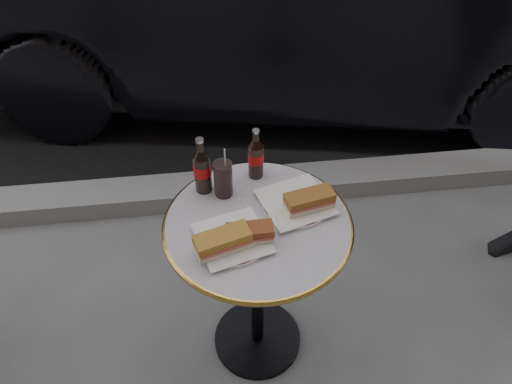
{
  "coord_description": "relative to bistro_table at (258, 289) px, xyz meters",
  "views": [
    {
      "loc": [
        -0.14,
        -1.1,
        1.91
      ],
      "look_at": [
        0.0,
        0.05,
        0.82
      ],
      "focal_mm": 35.0,
      "sensor_mm": 36.0,
      "label": 1
    }
  ],
  "objects": [
    {
      "name": "bistro_table",
      "position": [
        0.0,
        0.0,
        0.0
      ],
      "size": [
        0.62,
        0.62,
        0.73
      ],
      "primitive_type": null,
      "color": "#BAB2C4",
      "rests_on": "ground"
    },
    {
      "name": "cola_bottle_right",
      "position": [
        0.02,
        0.23,
        0.47
      ],
      "size": [
        0.07,
        0.07,
        0.2
      ],
      "primitive_type": null,
      "rotation": [
        0.0,
        0.0,
        -0.43
      ],
      "color": "black",
      "rests_on": "bistro_table"
    },
    {
      "name": "ground",
      "position": [
        0.0,
        0.0,
        -0.37
      ],
      "size": [
        80.0,
        80.0,
        0.0
      ],
      "primitive_type": "plane",
      "color": "slate",
      "rests_on": "ground"
    },
    {
      "name": "sandwich_right",
      "position": [
        0.17,
        0.04,
        0.41
      ],
      "size": [
        0.17,
        0.11,
        0.06
      ],
      "primitive_type": "cube",
      "rotation": [
        0.0,
        0.0,
        0.22
      ],
      "color": "brown",
      "rests_on": "plate_right"
    },
    {
      "name": "sandwich_left_a",
      "position": [
        -0.12,
        -0.11,
        0.41
      ],
      "size": [
        0.19,
        0.13,
        0.06
      ],
      "primitive_type": "cube",
      "rotation": [
        0.0,
        0.0,
        0.3
      ],
      "color": "#B4782D",
      "rests_on": "plate_left"
    },
    {
      "name": "cola_glass",
      "position": [
        -0.1,
        0.15,
        0.43
      ],
      "size": [
        0.07,
        0.07,
        0.13
      ],
      "primitive_type": "cylinder",
      "rotation": [
        0.0,
        0.0,
        0.05
      ],
      "color": "black",
      "rests_on": "bistro_table"
    },
    {
      "name": "curb",
      "position": [
        0.0,
        0.9,
        -0.32
      ],
      "size": [
        40.0,
        0.2,
        0.12
      ],
      "primitive_type": "cube",
      "color": "gray",
      "rests_on": "ground"
    },
    {
      "name": "plate_right",
      "position": [
        0.13,
        0.06,
        0.37
      ],
      "size": [
        0.25,
        0.25,
        0.01
      ],
      "primitive_type": "cylinder",
      "rotation": [
        0.0,
        0.0,
        0.12
      ],
      "color": "white",
      "rests_on": "bistro_table"
    },
    {
      "name": "plate_left",
      "position": [
        -0.09,
        -0.07,
        0.37
      ],
      "size": [
        0.24,
        0.24,
        0.01
      ],
      "primitive_type": "cylinder",
      "rotation": [
        0.0,
        0.0,
        0.1
      ],
      "color": "white",
      "rests_on": "bistro_table"
    },
    {
      "name": "cola_bottle_left",
      "position": [
        -0.17,
        0.18,
        0.48
      ],
      "size": [
        0.07,
        0.07,
        0.22
      ],
      "primitive_type": null,
      "rotation": [
        0.0,
        0.0,
        -0.07
      ],
      "color": "black",
      "rests_on": "bistro_table"
    },
    {
      "name": "sandwich_left_b",
      "position": [
        -0.03,
        -0.08,
        0.4
      ],
      "size": [
        0.15,
        0.07,
        0.05
      ],
      "primitive_type": "cube",
      "rotation": [
        0.0,
        0.0,
        0.01
      ],
      "color": "brown",
      "rests_on": "plate_left"
    }
  ]
}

